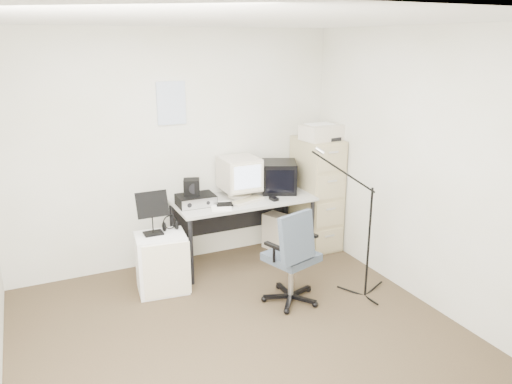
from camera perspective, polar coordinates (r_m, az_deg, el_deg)
name	(u,v)px	position (r m, az deg, el deg)	size (l,w,h in m)	color
floor	(245,342)	(4.28, -1.29, -16.73)	(3.60, 3.60, 0.01)	#392E1D
ceiling	(242,20)	(3.56, -1.57, 19.04)	(3.60, 3.60, 0.01)	white
wall_back	(175,150)	(5.38, -9.23, 4.73)	(3.60, 0.02, 2.50)	silver
wall_front	(410,308)	(2.33, 17.24, -12.58)	(3.60, 0.02, 2.50)	silver
wall_right	(427,171)	(4.73, 18.97, 2.32)	(0.02, 3.60, 2.50)	silver
wall_calendar	(171,103)	(5.28, -9.67, 9.99)	(0.30, 0.02, 0.44)	white
filing_cabinet	(316,194)	(5.88, 6.90, -0.18)	(0.40, 0.60, 1.30)	tan
printer	(322,132)	(5.65, 7.54, 6.77)	(0.44, 0.30, 0.17)	beige
desk	(243,230)	(5.52, -1.47, -4.34)	(1.50, 0.70, 0.73)	#A9A798
crt_monitor	(239,177)	(5.43, -1.90, 1.73)	(0.39, 0.41, 0.43)	beige
crt_tv	(279,177)	(5.61, 2.66, 1.77)	(0.37, 0.40, 0.34)	black
desk_speaker	(259,186)	(5.59, 0.38, 0.68)	(0.08, 0.08, 0.15)	beige
keyboard	(247,201)	(5.28, -1.02, -1.00)	(0.40, 0.14, 0.02)	beige
mouse	(274,199)	(5.33, 2.05, -0.77)	(0.06, 0.11, 0.03)	black
radio_receiver	(196,200)	(5.20, -6.90, -0.92)	(0.38, 0.27, 0.11)	black
radio_speaker	(192,187)	(5.19, -7.37, 0.59)	(0.16, 0.15, 0.16)	black
papers	(221,206)	(5.13, -4.03, -1.61)	(0.20, 0.28, 0.02)	white
pc_tower	(282,233)	(5.85, 2.94, -4.72)	(0.20, 0.45, 0.42)	beige
office_chair	(291,255)	(4.65, 4.07, -7.20)	(0.54, 0.54, 0.94)	#3D4856
side_cart	(162,263)	(4.99, -10.73, -7.96)	(0.47, 0.38, 0.58)	white
music_stand	(152,212)	(4.84, -11.80, -2.30)	(0.30, 0.16, 0.44)	black
headphones	(170,225)	(4.97, -9.78, -3.72)	(0.16, 0.16, 0.03)	black
mic_stand	(370,226)	(4.77, 12.88, -3.85)	(0.02, 0.02, 1.42)	black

